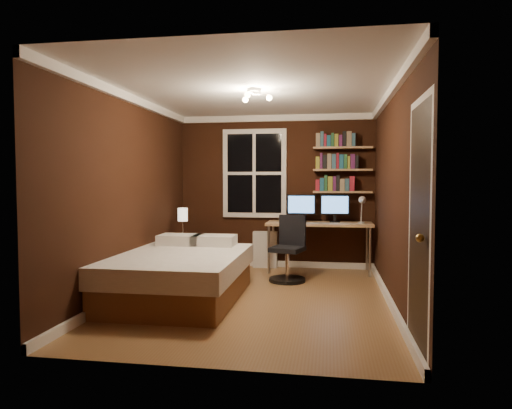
# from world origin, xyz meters

# --- Properties ---
(floor) EXTENTS (4.20, 4.20, 0.00)m
(floor) POSITION_xyz_m (0.00, 0.00, 0.00)
(floor) COLOR brown
(floor) RESTS_ON ground
(wall_back) EXTENTS (3.20, 0.04, 2.50)m
(wall_back) POSITION_xyz_m (0.00, 2.10, 1.25)
(wall_back) COLOR black
(wall_back) RESTS_ON ground
(wall_left) EXTENTS (0.04, 4.20, 2.50)m
(wall_left) POSITION_xyz_m (-1.60, 0.00, 1.25)
(wall_left) COLOR black
(wall_left) RESTS_ON ground
(wall_right) EXTENTS (0.04, 4.20, 2.50)m
(wall_right) POSITION_xyz_m (1.60, 0.00, 1.25)
(wall_right) COLOR black
(wall_right) RESTS_ON ground
(ceiling) EXTENTS (3.20, 4.20, 0.02)m
(ceiling) POSITION_xyz_m (0.00, 0.00, 2.50)
(ceiling) COLOR white
(ceiling) RESTS_ON wall_back
(window) EXTENTS (1.06, 0.06, 1.46)m
(window) POSITION_xyz_m (-0.35, 2.06, 1.55)
(window) COLOR white
(window) RESTS_ON wall_back
(door) EXTENTS (0.03, 0.82, 2.05)m
(door) POSITION_xyz_m (1.59, -1.55, 1.02)
(door) COLOR black
(door) RESTS_ON ground
(door_knob) EXTENTS (0.06, 0.06, 0.06)m
(door_knob) POSITION_xyz_m (1.55, -1.85, 1.00)
(door_knob) COLOR #B49041
(door_knob) RESTS_ON door
(ceiling_fixture) EXTENTS (0.44, 0.44, 0.18)m
(ceiling_fixture) POSITION_xyz_m (0.00, -0.10, 2.40)
(ceiling_fixture) COLOR beige
(ceiling_fixture) RESTS_ON ceiling
(bookshelf_lower) EXTENTS (0.92, 0.22, 0.03)m
(bookshelf_lower) POSITION_xyz_m (1.08, 1.98, 1.25)
(bookshelf_lower) COLOR #A57650
(bookshelf_lower) RESTS_ON wall_back
(books_row_lower) EXTENTS (0.54, 0.16, 0.23)m
(books_row_lower) POSITION_xyz_m (1.08, 1.98, 1.38)
(books_row_lower) COLOR maroon
(books_row_lower) RESTS_ON bookshelf_lower
(bookshelf_middle) EXTENTS (0.92, 0.22, 0.03)m
(bookshelf_middle) POSITION_xyz_m (1.08, 1.98, 1.60)
(bookshelf_middle) COLOR #A57650
(bookshelf_middle) RESTS_ON wall_back
(books_row_middle) EXTENTS (0.66, 0.16, 0.23)m
(books_row_middle) POSITION_xyz_m (1.08, 1.98, 1.73)
(books_row_middle) COLOR #1B597A
(books_row_middle) RESTS_ON bookshelf_middle
(bookshelf_upper) EXTENTS (0.92, 0.22, 0.03)m
(bookshelf_upper) POSITION_xyz_m (1.08, 1.98, 1.95)
(bookshelf_upper) COLOR #A57650
(bookshelf_upper) RESTS_ON wall_back
(books_row_upper) EXTENTS (0.60, 0.16, 0.23)m
(books_row_upper) POSITION_xyz_m (1.08, 1.98, 2.08)
(books_row_upper) COLOR #255730
(books_row_upper) RESTS_ON bookshelf_upper
(bed) EXTENTS (1.48, 2.04, 0.69)m
(bed) POSITION_xyz_m (-0.89, -0.17, 0.30)
(bed) COLOR brown
(bed) RESTS_ON ground
(nightstand) EXTENTS (0.47, 0.47, 0.58)m
(nightstand) POSITION_xyz_m (-1.33, 1.26, 0.29)
(nightstand) COLOR brown
(nightstand) RESTS_ON ground
(bedside_lamp) EXTENTS (0.15, 0.15, 0.43)m
(bedside_lamp) POSITION_xyz_m (-1.33, 1.26, 0.80)
(bedside_lamp) COLOR white
(bedside_lamp) RESTS_ON nightstand
(radiator) EXTENTS (0.40, 0.14, 0.59)m
(radiator) POSITION_xyz_m (-0.16, 1.99, 0.30)
(radiator) COLOR silver
(radiator) RESTS_ON ground
(desk) EXTENTS (1.64, 0.61, 0.78)m
(desk) POSITION_xyz_m (0.72, 1.77, 0.72)
(desk) COLOR #A57650
(desk) RESTS_ON ground
(monitor_left) EXTENTS (0.46, 0.12, 0.44)m
(monitor_left) POSITION_xyz_m (0.44, 1.86, 0.99)
(monitor_left) COLOR black
(monitor_left) RESTS_ON desk
(monitor_right) EXTENTS (0.46, 0.12, 0.44)m
(monitor_right) POSITION_xyz_m (0.97, 1.86, 0.99)
(monitor_right) COLOR black
(monitor_right) RESTS_ON desk
(desk_lamp) EXTENTS (0.14, 0.32, 0.44)m
(desk_lamp) POSITION_xyz_m (1.36, 1.63, 1.00)
(desk_lamp) COLOR silver
(desk_lamp) RESTS_ON desk
(office_chair) EXTENTS (0.52, 0.52, 0.93)m
(office_chair) POSITION_xyz_m (0.31, 1.04, 0.35)
(office_chair) COLOR black
(office_chair) RESTS_ON ground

